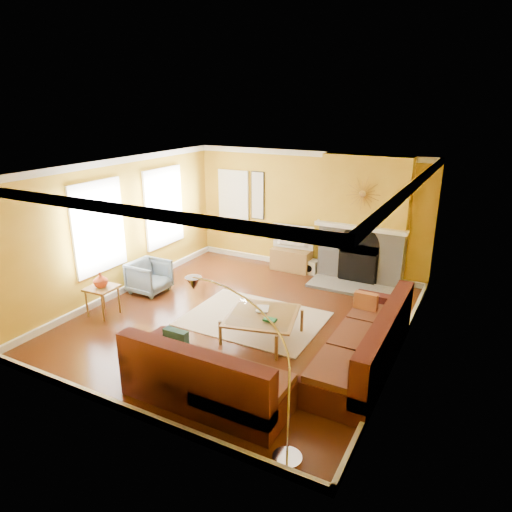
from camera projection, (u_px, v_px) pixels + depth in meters
The scene contains 27 objects.
floor at pixel (242, 319), 8.23m from camera, with size 5.50×6.00×0.02m, color #582812.
ceiling at pixel (240, 167), 7.35m from camera, with size 5.50×6.00×0.02m, color white.
wall_back at pixel (307, 211), 10.31m from camera, with size 5.50×0.02×2.70m, color gold.
wall_front at pixel (113, 317), 5.27m from camera, with size 5.50×0.02×2.70m, color gold.
wall_left at pixel (120, 227), 9.02m from camera, with size 0.02×6.00×2.70m, color gold.
wall_right at pixel (408, 274), 6.57m from camera, with size 0.02×6.00×2.70m, color gold.
baseboard at pixel (242, 315), 8.21m from camera, with size 5.50×6.00×0.12m, color white, non-canonical shape.
crown_molding at pixel (240, 171), 7.37m from camera, with size 5.50×6.00×0.12m, color white, non-canonical shape.
window_left_near at pixel (163, 207), 10.04m from camera, with size 0.06×1.22×1.72m, color white.
window_left_far at pixel (98, 227), 8.45m from camera, with size 0.06×1.22×1.72m, color white.
window_back at pixel (234, 195), 11.04m from camera, with size 0.82×0.06×1.22m, color white.
wall_art at pixel (258, 196), 10.75m from camera, with size 0.34×0.04×1.14m, color white.
fireplace at pixel (364, 220), 9.53m from camera, with size 1.80×0.40×2.70m, color gray, non-canonical shape.
mantel at pixel (360, 228), 9.36m from camera, with size 1.92×0.22×0.08m, color white.
hearth at pixel (352, 288), 9.50m from camera, with size 1.80×0.70×0.06m, color gray.
sunburst at pixel (363, 194), 9.15m from camera, with size 0.70×0.04×0.70m, color olive, non-canonical shape.
rug at pixel (254, 319), 8.19m from camera, with size 2.40×1.80×0.02m, color beige.
sectional_sofa at pixel (283, 332), 6.79m from camera, with size 3.07×3.60×0.90m, color #4C1C18, non-canonical shape.
coffee_table at pixel (262, 326), 7.48m from camera, with size 1.11×1.11×0.44m, color white, non-canonical shape.
media_console at pixel (291, 260), 10.50m from camera, with size 0.91×0.41×0.50m, color olive.
tv at pixel (292, 238), 10.33m from camera, with size 0.97×0.13×0.56m, color black.
subwoofer at pixel (311, 266), 10.35m from camera, with size 0.31×0.31×0.31m, color white.
armchair at pixel (149, 277), 9.27m from camera, with size 0.70×0.72×0.66m, color slate.
side_table at pixel (103, 301), 8.29m from camera, with size 0.50×0.50×0.55m, color olive, non-canonical shape.
vase at pixel (101, 280), 8.16m from camera, with size 0.26×0.26×0.28m, color #CE451C.
book at pixel (256, 309), 7.57m from camera, with size 0.21×0.28×0.03m, color white.
arc_lamp at pixel (244, 372), 4.89m from camera, with size 1.25×0.36×1.94m, color silver, non-canonical shape.
Camera 1 is at (3.70, -6.44, 3.72)m, focal length 32.00 mm.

